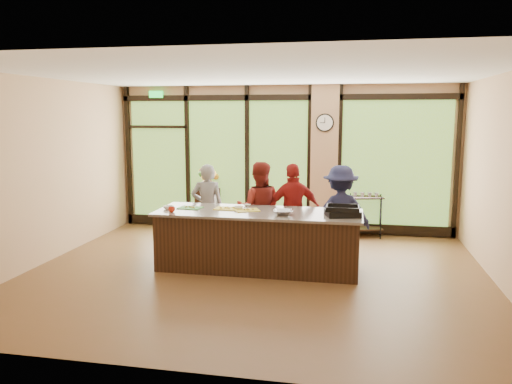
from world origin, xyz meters
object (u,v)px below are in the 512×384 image
at_px(island_base, 258,241).
at_px(cook_right, 340,213).
at_px(roasting_pan, 343,213).
at_px(bar_cart, 365,210).
at_px(cook_left, 207,208).
at_px(flower_stand, 208,209).

height_order(island_base, cook_right, cook_right).
distance_m(roasting_pan, bar_cart, 2.63).
xyz_separation_m(cook_right, roasting_pan, (0.05, -0.84, 0.17)).
bearing_deg(cook_right, roasting_pan, 77.78).
xyz_separation_m(cook_left, cook_right, (2.33, -0.12, 0.01)).
xyz_separation_m(flower_stand, bar_cart, (3.25, -0.00, 0.10)).
bearing_deg(cook_right, bar_cart, -120.50).
distance_m(cook_right, bar_cart, 1.79).
height_order(cook_left, flower_stand, cook_left).
relative_size(cook_left, roasting_pan, 3.21).
bearing_deg(island_base, roasting_pan, -4.92).
distance_m(island_base, cook_left, 1.42).
xyz_separation_m(island_base, bar_cart, (1.69, 2.45, 0.10)).
distance_m(island_base, bar_cart, 2.98).
height_order(island_base, bar_cart, bar_cart).
xyz_separation_m(cook_right, flower_stand, (-2.80, 1.72, -0.36)).
distance_m(cook_left, roasting_pan, 2.57).
bearing_deg(island_base, flower_stand, 122.45).
bearing_deg(roasting_pan, bar_cart, 65.47).
bearing_deg(cook_left, flower_stand, -87.70).
distance_m(island_base, cook_right, 1.49).
bearing_deg(bar_cart, island_base, -138.48).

